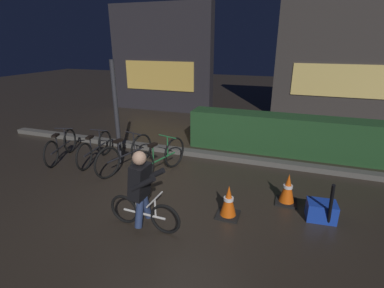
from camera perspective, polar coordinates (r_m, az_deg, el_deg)
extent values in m
plane|color=#2D261E|center=(5.19, -4.36, -11.29)|extent=(40.00, 40.00, 0.00)
cube|color=#56544F|center=(7.02, 2.79, -2.07)|extent=(12.00, 0.24, 0.12)
cube|color=#214723|center=(7.48, 18.22, 1.75)|extent=(4.80, 0.70, 0.96)
cube|color=#262328|center=(11.68, -6.12, 16.47)|extent=(4.09, 0.50, 4.01)
cube|color=#E5B751|center=(11.49, -6.60, 13.36)|extent=(2.86, 0.04, 1.10)
cube|color=#383330|center=(11.34, 27.91, 17.14)|extent=(4.27, 0.50, 5.13)
cube|color=#F2D172|center=(11.15, 27.12, 11.17)|extent=(2.99, 0.04, 1.10)
cylinder|color=#2D2D33|center=(6.55, -14.84, 5.79)|extent=(0.10, 0.10, 2.32)
torus|color=black|center=(7.84, -23.15, 0.61)|extent=(0.21, 0.60, 0.61)
torus|color=black|center=(7.09, -26.27, -1.83)|extent=(0.21, 0.60, 0.61)
cylinder|color=black|center=(7.46, -24.63, -0.55)|extent=(0.29, 0.89, 0.04)
cylinder|color=black|center=(7.28, -25.38, 0.28)|extent=(0.03, 0.03, 0.34)
cube|color=black|center=(7.23, -25.58, 1.56)|extent=(0.15, 0.22, 0.05)
cylinder|color=black|center=(7.61, -24.00, 1.47)|extent=(0.03, 0.03, 0.39)
cylinder|color=black|center=(7.56, -24.20, 2.85)|extent=(0.45, 0.15, 0.02)
torus|color=black|center=(7.38, -16.98, 0.24)|extent=(0.12, 0.62, 0.62)
torus|color=black|center=(6.65, -20.70, -2.37)|extent=(0.12, 0.62, 0.62)
cylinder|color=black|center=(7.01, -18.74, -1.00)|extent=(0.15, 0.92, 0.04)
cylinder|color=black|center=(6.83, -19.57, -0.11)|extent=(0.03, 0.03, 0.34)
cube|color=black|center=(6.77, -19.73, 1.26)|extent=(0.12, 0.21, 0.05)
cylinder|color=black|center=(7.15, -17.91, 1.16)|extent=(0.03, 0.03, 0.39)
cylinder|color=black|center=(7.10, -18.08, 2.64)|extent=(0.46, 0.08, 0.02)
torus|color=black|center=(6.73, -10.05, -0.83)|extent=(0.21, 0.66, 0.67)
torus|color=black|center=(6.10, -16.51, -3.61)|extent=(0.21, 0.66, 0.67)
cylinder|color=black|center=(6.40, -13.12, -2.15)|extent=(0.28, 0.99, 0.04)
cylinder|color=black|center=(6.22, -14.41, -1.04)|extent=(0.03, 0.03, 0.38)
cube|color=black|center=(6.16, -14.56, 0.60)|extent=(0.15, 0.22, 0.05)
cylinder|color=black|center=(6.51, -11.52, 0.34)|extent=(0.03, 0.03, 0.43)
cylinder|color=black|center=(6.44, -11.65, 2.12)|extent=(0.45, 0.13, 0.02)
torus|color=black|center=(6.37, -3.52, -1.68)|extent=(0.22, 0.67, 0.69)
torus|color=black|center=(5.67, -9.93, -4.81)|extent=(0.22, 0.67, 0.69)
cylinder|color=#236B38|center=(6.01, -6.53, -3.16)|extent=(0.30, 1.00, 0.04)
cylinder|color=#236B38|center=(5.81, -7.76, -1.97)|extent=(0.03, 0.03, 0.39)
cube|color=black|center=(5.74, -7.85, -0.19)|extent=(0.15, 0.22, 0.05)
cylinder|color=#236B38|center=(6.13, -4.89, -0.44)|extent=(0.03, 0.03, 0.43)
cylinder|color=#236B38|center=(6.06, -4.95, 1.48)|extent=(0.45, 0.14, 0.02)
cube|color=black|center=(4.83, 7.15, -13.84)|extent=(0.36, 0.36, 0.03)
cone|color=#EA560F|center=(4.68, 7.29, -11.07)|extent=(0.26, 0.26, 0.51)
cylinder|color=white|center=(4.67, 7.31, -10.80)|extent=(0.16, 0.16, 0.05)
cube|color=black|center=(5.40, 18.24, -10.86)|extent=(0.36, 0.36, 0.03)
cone|color=#EA560F|center=(5.26, 18.56, -8.28)|extent=(0.26, 0.26, 0.52)
cylinder|color=white|center=(5.25, 18.59, -8.03)|extent=(0.16, 0.16, 0.05)
cube|color=#193DB7|center=(5.07, 24.36, -12.04)|extent=(0.47, 0.36, 0.30)
torus|color=black|center=(4.31, -5.35, -14.70)|extent=(0.49, 0.06, 0.48)
torus|color=black|center=(4.63, -13.34, -12.53)|extent=(0.49, 0.06, 0.48)
cylinder|color=silver|center=(4.46, -9.50, -13.61)|extent=(0.70, 0.07, 0.04)
cylinder|color=silver|center=(4.45, -10.99, -11.80)|extent=(0.03, 0.03, 0.26)
cube|color=black|center=(4.38, -11.11, -10.33)|extent=(0.20, 0.11, 0.05)
cylinder|color=silver|center=(4.29, -7.35, -12.56)|extent=(0.03, 0.03, 0.30)
cylinder|color=silver|center=(4.22, -7.43, -10.86)|extent=(0.04, 0.46, 0.02)
cylinder|color=navy|center=(4.51, -9.11, -12.29)|extent=(0.12, 0.21, 0.42)
cylinder|color=navy|center=(4.37, -10.47, -13.54)|extent=(0.12, 0.21, 0.42)
cube|color=black|center=(4.21, -10.39, -7.28)|extent=(0.27, 0.33, 0.54)
sphere|color=tan|center=(4.05, -10.47, -2.79)|extent=(0.20, 0.20, 0.20)
cylinder|color=black|center=(4.22, -7.81, -6.24)|extent=(0.40, 0.10, 0.29)
cylinder|color=black|center=(4.01, -9.78, -7.85)|extent=(0.40, 0.10, 0.29)
ellipsoid|color=black|center=(4.41, -9.65, -6.63)|extent=(0.33, 0.17, 0.24)
cylinder|color=black|center=(4.74, 25.93, -10.98)|extent=(0.13, 0.33, 0.82)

